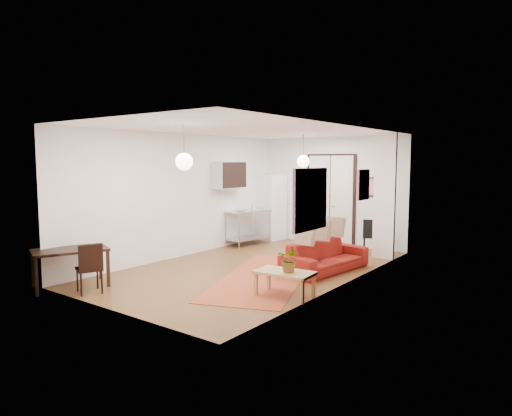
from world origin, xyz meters
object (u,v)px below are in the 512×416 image
Objects in this scene: sofa at (325,257)px; fridge at (271,207)px; kitchen_counter at (248,222)px; dining_chair_near at (93,263)px; coffee_table at (285,275)px; dining_chair_far at (93,263)px; black_side_chair at (373,233)px; dining_table at (70,253)px.

sofa is 4.02m from fridge.
kitchen_counter is 1.49× the size of dining_chair_near.
coffee_table is 1.17× the size of dining_chair_far.
black_side_chair reaches higher than sofa.
black_side_chair is at bearing 93.15° from coffee_table.
dining_chair_near is at bearing 153.85° from sofa.
fridge is at bearing 59.14° from sofa.
sofa is 2.39× the size of black_side_chair.
sofa is 3.41m from kitchen_counter.
coffee_table is 0.78× the size of kitchen_counter.
kitchen_counter is 5.15m from dining_chair_near.
coffee_table is (0.30, -1.99, 0.07)m from sofa.
black_side_chair reaches higher than coffee_table.
fridge is at bearing -152.21° from dining_chair_near.
kitchen_counter reaches higher than dining_table.
dining_chair_far is (0.57, 0.08, -0.12)m from dining_table.
dining_chair_far is 6.58m from black_side_chair.
dining_table is at bearing -82.00° from fridge.
dining_chair_near is at bearing -76.74° from fridge.
dining_chair_far is at bearing 153.85° from sofa.
dining_chair_far reaches higher than coffee_table.
sofa is at bearing 168.38° from dining_chair_far.
kitchen_counter is 5.15m from dining_chair_far.
black_side_chair is at bearing 179.36° from dining_chair_far.
fridge reaches higher than dining_chair_far.
sofa is 4.92m from dining_table.
sofa is 2.01m from coffee_table.
sofa is at bearing -16.30° from kitchen_counter.
dining_chair_near reaches higher than black_side_chair.
dining_table reaches higher than coffee_table.
fridge is 3.19m from black_side_chair.
dining_table reaches higher than sofa.
dining_chair_far is at bearing -75.63° from kitchen_counter.
coffee_table is at bearing -44.84° from fridge.
black_side_chair is (-0.24, 4.32, 0.13)m from coffee_table.
black_side_chair is (3.16, 6.13, -0.12)m from dining_table.
black_side_chair is at bearing 24.40° from kitchen_counter.
dining_chair_far is 1.01× the size of black_side_chair.
fridge reaches higher than dining_chair_near.
kitchen_counter is (-3.40, 3.39, 0.24)m from coffee_table.
dining_chair_near reaches higher than dining_table.
kitchen_counter is at bearing -82.00° from fridge.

